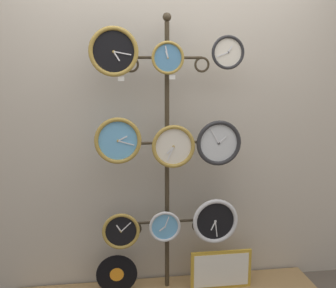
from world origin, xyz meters
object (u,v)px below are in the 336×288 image
(clock_middle_left, at_px, (118,141))
(vinyl_record, at_px, (117,274))
(clock_middle_right, at_px, (219,143))
(picture_frame, at_px, (221,270))
(display_stand, at_px, (167,216))
(clock_top_right, at_px, (228,52))
(clock_bottom_left, at_px, (121,231))
(clock_middle_center, at_px, (173,146))
(clock_bottom_right, at_px, (215,221))
(clock_bottom_center, at_px, (165,226))
(clock_top_left, at_px, (114,52))
(clock_top_center, at_px, (168,58))

(clock_middle_left, height_order, vinyl_record, clock_middle_left)
(clock_middle_right, height_order, picture_frame, clock_middle_right)
(display_stand, xyz_separation_m, clock_middle_left, (-0.34, -0.10, 0.58))
(clock_top_right, xyz_separation_m, clock_bottom_left, (-0.73, 0.00, -1.21))
(clock_top_right, xyz_separation_m, clock_middle_center, (-0.36, 0.01, -0.63))
(clock_top_right, height_order, vinyl_record, clock_top_right)
(clock_top_right, distance_m, clock_bottom_left, 1.41)
(clock_middle_left, relative_size, clock_bottom_right, 0.95)
(clock_bottom_center, bearing_deg, clock_top_left, -175.81)
(clock_bottom_left, xyz_separation_m, clock_bottom_center, (0.31, -0.00, 0.02))
(clock_top_right, distance_m, vinyl_record, 1.73)
(clock_top_left, xyz_separation_m, clock_middle_right, (0.71, 0.03, -0.61))
(clock_bottom_right, bearing_deg, clock_bottom_left, 179.22)
(clock_middle_center, bearing_deg, display_stand, 109.90)
(clock_top_center, height_order, clock_middle_right, clock_top_center)
(display_stand, distance_m, clock_bottom_right, 0.35)
(picture_frame, bearing_deg, clock_bottom_right, -171.78)
(clock_middle_right, relative_size, picture_frame, 0.70)
(clock_top_right, bearing_deg, clock_middle_center, 178.65)
(display_stand, relative_size, clock_middle_left, 6.48)
(clock_middle_right, xyz_separation_m, vinyl_record, (-0.72, 0.03, -0.94))
(clock_top_center, height_order, vinyl_record, clock_top_center)
(clock_middle_right, bearing_deg, vinyl_record, 177.66)
(clock_middle_right, height_order, clock_bottom_left, clock_middle_right)
(clock_middle_right, xyz_separation_m, clock_bottom_center, (-0.38, -0.01, -0.58))
(clock_top_center, relative_size, clock_bottom_center, 0.96)
(clock_bottom_left, bearing_deg, clock_middle_right, 0.83)
(clock_top_right, bearing_deg, display_stand, 166.26)
(display_stand, xyz_separation_m, clock_top_center, (-0.01, -0.09, 1.12))
(clock_top_center, height_order, clock_middle_left, clock_top_center)
(clock_bottom_right, bearing_deg, picture_frame, 8.22)
(clock_top_left, relative_size, clock_middle_right, 1.00)
(clock_top_center, bearing_deg, vinyl_record, 175.35)
(clock_top_left, height_order, clock_middle_left, clock_top_left)
(display_stand, xyz_separation_m, clock_bottom_center, (-0.03, -0.10, -0.04))
(clock_middle_right, bearing_deg, picture_frame, -16.05)
(clock_middle_right, bearing_deg, clock_middle_left, -178.55)
(clock_top_left, height_order, vinyl_record, clock_top_left)
(clock_top_center, distance_m, vinyl_record, 1.56)
(clock_top_right, relative_size, clock_bottom_center, 1.00)
(clock_top_left, bearing_deg, clock_bottom_right, 1.27)
(clock_bottom_right, distance_m, vinyl_record, 0.80)
(clock_bottom_center, distance_m, vinyl_record, 0.50)
(clock_top_left, height_order, clock_top_right, clock_top_left)
(clock_middle_center, xyz_separation_m, clock_bottom_right, (0.30, -0.02, -0.55))
(clock_top_left, height_order, clock_middle_center, clock_top_left)
(clock_middle_center, xyz_separation_m, picture_frame, (0.36, -0.01, -0.93))
(vinyl_record, bearing_deg, picture_frame, -3.05)
(clock_middle_left, distance_m, clock_bottom_center, 0.70)
(clock_middle_right, bearing_deg, clock_middle_center, -179.57)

